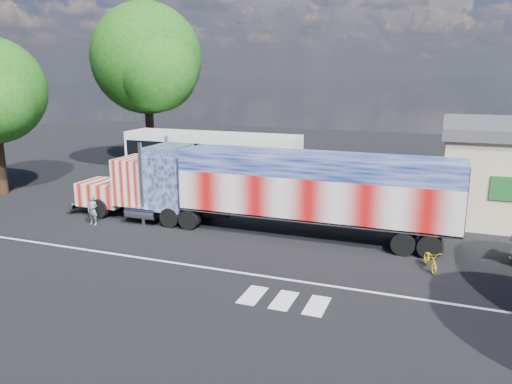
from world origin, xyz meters
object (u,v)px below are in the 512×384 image
(bicycle, at_px, (430,260))
(tree_nw_a, at_px, (148,59))
(coach_bus, at_px, (212,158))
(woman, at_px, (93,210))
(semi_truck, at_px, (265,188))

(bicycle, xyz_separation_m, tree_nw_a, (-23.08, 15.77, 8.58))
(bicycle, relative_size, tree_nw_a, 0.12)
(coach_bus, relative_size, woman, 8.07)
(semi_truck, distance_m, tree_nw_a, 21.12)
(semi_truck, bearing_deg, tree_nw_a, 138.39)
(woman, height_order, tree_nw_a, tree_nw_a)
(coach_bus, xyz_separation_m, bicycle, (15.39, -11.48, -1.51))
(woman, bearing_deg, tree_nw_a, 109.58)
(bicycle, distance_m, tree_nw_a, 29.24)
(coach_bus, relative_size, tree_nw_a, 0.95)
(woman, relative_size, tree_nw_a, 0.12)
(tree_nw_a, bearing_deg, semi_truck, -41.61)
(coach_bus, distance_m, woman, 11.36)
(woman, bearing_deg, coach_bus, 79.75)
(bicycle, bearing_deg, tree_nw_a, 127.74)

